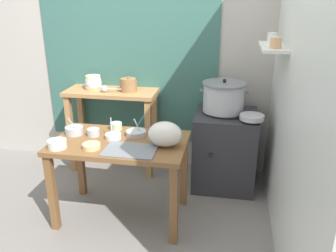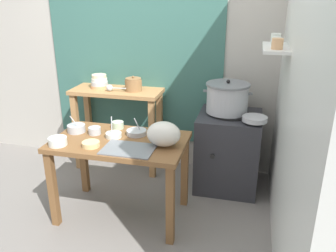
{
  "view_description": "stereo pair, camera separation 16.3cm",
  "coord_description": "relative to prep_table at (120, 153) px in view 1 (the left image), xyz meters",
  "views": [
    {
      "loc": [
        0.93,
        -2.55,
        1.86
      ],
      "look_at": [
        0.44,
        0.11,
        0.82
      ],
      "focal_mm": 37.3,
      "sensor_mm": 36.0,
      "label": 1
    },
    {
      "loc": [
        1.09,
        -2.52,
        1.86
      ],
      "look_at": [
        0.44,
        0.11,
        0.82
      ],
      "focal_mm": 37.3,
      "sensor_mm": 36.0,
      "label": 2
    }
  ],
  "objects": [
    {
      "name": "prep_bowl_1",
      "position": [
        -0.43,
        0.07,
        0.15
      ],
      "size": [
        0.15,
        0.15,
        0.16
      ],
      "color": "#B7BABF",
      "rests_on": "prep_table"
    },
    {
      "name": "prep_bowl_4",
      "position": [
        -0.44,
        -0.22,
        0.15
      ],
      "size": [
        0.15,
        0.15,
        0.06
      ],
      "color": "silver",
      "rests_on": "prep_table"
    },
    {
      "name": "prep_table",
      "position": [
        0.0,
        0.0,
        0.0
      ],
      "size": [
        1.1,
        0.66,
        0.72
      ],
      "color": "brown",
      "rests_on": "ground"
    },
    {
      "name": "stove_block",
      "position": [
        0.85,
        0.74,
        -0.23
      ],
      "size": [
        0.6,
        0.61,
        0.78
      ],
      "color": "#2D2D33",
      "rests_on": "ground"
    },
    {
      "name": "serving_tray",
      "position": [
        0.14,
        -0.17,
        0.12
      ],
      "size": [
        0.4,
        0.28,
        0.01
      ],
      "primitive_type": "cube",
      "color": "slate",
      "rests_on": "prep_table"
    },
    {
      "name": "wall_right",
      "position": [
        1.33,
        0.24,
        0.69
      ],
      "size": [
        0.3,
        3.2,
        2.6
      ],
      "color": "silver",
      "rests_on": "ground"
    },
    {
      "name": "back_shelf_table",
      "position": [
        -0.36,
        0.87,
        0.07
      ],
      "size": [
        0.96,
        0.4,
        0.9
      ],
      "color": "#B27F4C",
      "rests_on": "ground"
    },
    {
      "name": "prep_bowl_2",
      "position": [
        0.1,
        0.14,
        0.13
      ],
      "size": [
        0.17,
        0.17,
        0.17
      ],
      "color": "#B7BABF",
      "rests_on": "prep_table"
    },
    {
      "name": "prep_bowl_5",
      "position": [
        -0.17,
        -0.18,
        0.13
      ],
      "size": [
        0.14,
        0.14,
        0.04
      ],
      "color": "#E5C684",
      "rests_on": "prep_table"
    },
    {
      "name": "plastic_bag",
      "position": [
        0.38,
        -0.03,
        0.21
      ],
      "size": [
        0.27,
        0.22,
        0.2
      ],
      "primitive_type": "ellipsoid",
      "color": "silver",
      "rests_on": "prep_table"
    },
    {
      "name": "bowl_stack_enamel",
      "position": [
        -0.56,
        0.89,
        0.36
      ],
      "size": [
        0.19,
        0.19,
        0.15
      ],
      "color": "tan",
      "rests_on": "back_shelf_table"
    },
    {
      "name": "wide_pan",
      "position": [
        1.08,
        0.56,
        0.19
      ],
      "size": [
        0.22,
        0.22,
        0.04
      ],
      "primitive_type": "cylinder",
      "color": "#B7BABF",
      "rests_on": "stove_block"
    },
    {
      "name": "steamer_pot",
      "position": [
        0.81,
        0.76,
        0.31
      ],
      "size": [
        0.46,
        0.41,
        0.32
      ],
      "color": "#B7BABF",
      "rests_on": "stove_block"
    },
    {
      "name": "prep_bowl_3",
      "position": [
        -0.25,
        0.07,
        0.14
      ],
      "size": [
        0.11,
        0.11,
        0.06
      ],
      "color": "#B7BABF",
      "rests_on": "prep_table"
    },
    {
      "name": "ladle",
      "position": [
        -0.4,
        0.79,
        0.33
      ],
      "size": [
        0.28,
        0.07,
        0.07
      ],
      "color": "#B7BABF",
      "rests_on": "back_shelf_table"
    },
    {
      "name": "wall_back",
      "position": [
        0.02,
        1.13,
        0.69
      ],
      "size": [
        4.4,
        0.12,
        2.6
      ],
      "color": "#B2ADA3",
      "rests_on": "ground"
    },
    {
      "name": "ground_plane",
      "position": [
        -0.07,
        0.04,
        -0.61
      ],
      "size": [
        9.0,
        9.0,
        0.0
      ],
      "primitive_type": "plane",
      "color": "gray"
    },
    {
      "name": "prep_bowl_0",
      "position": [
        -0.11,
        0.24,
        0.15
      ],
      "size": [
        0.1,
        0.1,
        0.06
      ],
      "color": "#B7D1AD",
      "rests_on": "prep_table"
    },
    {
      "name": "clay_pot",
      "position": [
        -0.17,
        0.87,
        0.36
      ],
      "size": [
        0.18,
        0.18,
        0.16
      ],
      "color": "olive",
      "rests_on": "back_shelf_table"
    },
    {
      "name": "prep_bowl_6",
      "position": [
        -0.06,
        0.04,
        0.13
      ],
      "size": [
        0.13,
        0.13,
        0.18
      ],
      "color": "silver",
      "rests_on": "prep_table"
    }
  ]
}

